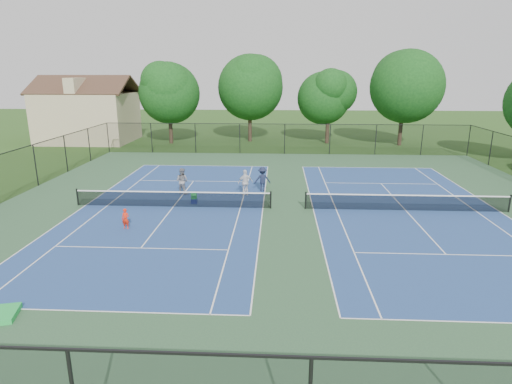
# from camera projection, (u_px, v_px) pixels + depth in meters

# --- Properties ---
(ground) EXTENTS (140.00, 140.00, 0.00)m
(ground) POSITION_uv_depth(u_px,v_px,m) (288.00, 209.00, 25.79)
(ground) COLOR #234716
(ground) RESTS_ON ground
(court_pad) EXTENTS (36.00, 36.00, 0.01)m
(court_pad) POSITION_uv_depth(u_px,v_px,m) (288.00, 209.00, 25.79)
(court_pad) COLOR #2A4B34
(court_pad) RESTS_ON ground
(tennis_court_left) EXTENTS (12.00, 23.83, 1.07)m
(tennis_court_left) POSITION_uv_depth(u_px,v_px,m) (173.00, 205.00, 26.11)
(tennis_court_left) COLOR navy
(tennis_court_left) RESTS_ON ground
(tennis_court_right) EXTENTS (12.00, 23.83, 1.07)m
(tennis_court_right) POSITION_uv_depth(u_px,v_px,m) (406.00, 209.00, 25.41)
(tennis_court_right) COLOR navy
(tennis_court_right) RESTS_ON ground
(perimeter_fence) EXTENTS (36.08, 36.08, 3.02)m
(perimeter_fence) POSITION_uv_depth(u_px,v_px,m) (289.00, 183.00, 25.36)
(perimeter_fence) COLOR black
(perimeter_fence) RESTS_ON ground
(tree_back_a) EXTENTS (6.80, 6.80, 9.15)m
(tree_back_a) POSITION_uv_depth(u_px,v_px,m) (169.00, 90.00, 47.88)
(tree_back_a) COLOR #2D2116
(tree_back_a) RESTS_ON ground
(tree_back_b) EXTENTS (7.60, 7.60, 10.03)m
(tree_back_b) POSITION_uv_depth(u_px,v_px,m) (250.00, 84.00, 49.20)
(tree_back_b) COLOR #2D2116
(tree_back_b) RESTS_ON ground
(tree_back_c) EXTENTS (6.00, 6.00, 8.40)m
(tree_back_c) POSITION_uv_depth(u_px,v_px,m) (329.00, 95.00, 48.09)
(tree_back_c) COLOR #2D2116
(tree_back_c) RESTS_ON ground
(tree_back_d) EXTENTS (7.80, 7.80, 10.37)m
(tree_back_d) POSITION_uv_depth(u_px,v_px,m) (405.00, 83.00, 46.37)
(tree_back_d) COLOR #2D2116
(tree_back_d) RESTS_ON ground
(clapboard_house) EXTENTS (10.80, 8.10, 7.65)m
(clapboard_house) POSITION_uv_depth(u_px,v_px,m) (88.00, 115.00, 50.14)
(clapboard_house) COLOR tan
(clapboard_house) RESTS_ON ground
(child_player) EXTENTS (0.43, 0.30, 1.10)m
(child_player) POSITION_uv_depth(u_px,v_px,m) (125.00, 219.00, 22.35)
(child_player) COLOR red
(child_player) RESTS_ON ground
(instructor) EXTENTS (1.05, 0.93, 1.78)m
(instructor) POSITION_uv_depth(u_px,v_px,m) (182.00, 181.00, 28.72)
(instructor) COLOR gray
(instructor) RESTS_ON ground
(bystander_a) EXTENTS (1.11, 0.77, 1.75)m
(bystander_a) POSITION_uv_depth(u_px,v_px,m) (245.00, 183.00, 28.37)
(bystander_a) COLOR silver
(bystander_a) RESTS_ON ground
(bystander_b) EXTENTS (1.17, 0.77, 1.71)m
(bystander_b) POSITION_uv_depth(u_px,v_px,m) (262.00, 179.00, 29.34)
(bystander_b) COLOR #191F37
(bystander_b) RESTS_ON ground
(ball_crate) EXTENTS (0.38, 0.29, 0.30)m
(ball_crate) POSITION_uv_depth(u_px,v_px,m) (194.00, 201.00, 26.79)
(ball_crate) COLOR navy
(ball_crate) RESTS_ON ground
(ball_hopper) EXTENTS (0.36, 0.29, 0.41)m
(ball_hopper) POSITION_uv_depth(u_px,v_px,m) (194.00, 196.00, 26.70)
(ball_hopper) COLOR green
(ball_hopper) RESTS_ON ball_crate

